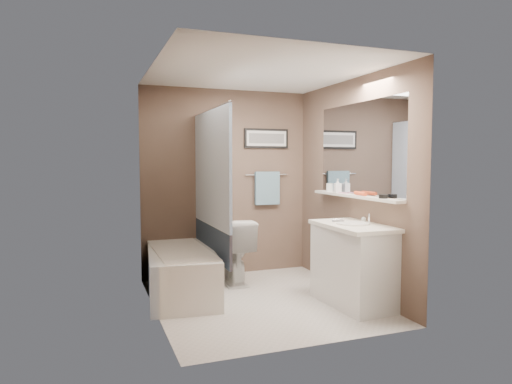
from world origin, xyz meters
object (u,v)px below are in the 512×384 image
object	(u,v)px
toilet	(232,250)
candle_bowl_near	(383,196)
hair_brush_front	(360,193)
glass_jar	(329,187)
vanity	(354,266)
bathtub	(181,273)
soap_bottle	(338,186)

from	to	relation	value
toilet	candle_bowl_near	distance (m)	2.00
hair_brush_front	candle_bowl_near	bearing A→B (deg)	-90.00
toilet	glass_jar	world-z (taller)	glass_jar
candle_bowl_near	glass_jar	xyz separation A→B (m)	(0.00, 1.06, 0.03)
vanity	hair_brush_front	bearing A→B (deg)	41.29
bathtub	glass_jar	size ratio (longest dim) A/B	15.00
bathtub	vanity	bearing A→B (deg)	-24.58
toilet	candle_bowl_near	bearing A→B (deg)	128.60
toilet	candle_bowl_near	xyz separation A→B (m)	(1.10, -1.50, 0.74)
bathtub	soap_bottle	bearing A→B (deg)	-3.39
bathtub	vanity	size ratio (longest dim) A/B	1.67
hair_brush_front	soap_bottle	size ratio (longest dim) A/B	1.37
hair_brush_front	toilet	bearing A→B (deg)	135.24
toilet	hair_brush_front	size ratio (longest dim) A/B	3.59
bathtub	hair_brush_front	world-z (taller)	hair_brush_front
vanity	soap_bottle	world-z (taller)	soap_bottle
toilet	vanity	world-z (taller)	vanity
bathtub	candle_bowl_near	world-z (taller)	candle_bowl_near
candle_bowl_near	bathtub	bearing A→B (deg)	146.49
bathtub	vanity	xyz separation A→B (m)	(1.60, -0.96, 0.15)
bathtub	toilet	world-z (taller)	toilet
vanity	soap_bottle	bearing A→B (deg)	71.14
toilet	glass_jar	size ratio (longest dim) A/B	7.89
candle_bowl_near	hair_brush_front	bearing A→B (deg)	90.00
toilet	candle_bowl_near	size ratio (longest dim) A/B	8.77
glass_jar	vanity	bearing A→B (deg)	-102.41
glass_jar	soap_bottle	size ratio (longest dim) A/B	0.62
vanity	glass_jar	distance (m)	1.15
candle_bowl_near	vanity	bearing A→B (deg)	129.85
bathtub	soap_bottle	xyz separation A→B (m)	(1.79, -0.31, 0.95)
bathtub	glass_jar	bearing A→B (deg)	2.56
candle_bowl_near	soap_bottle	size ratio (longest dim) A/B	0.56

